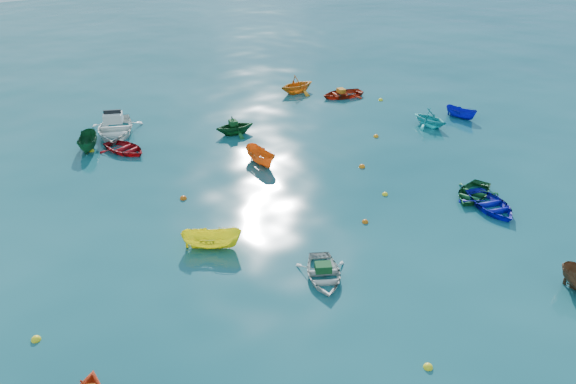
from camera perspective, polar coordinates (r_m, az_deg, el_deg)
ground at (r=26.72m, az=6.61°, el=-4.74°), size 160.00×160.00×0.00m
dinghy_white_near at (r=24.07m, az=3.61°, el=-8.72°), size 3.45×3.71×0.63m
dinghy_blue_se at (r=30.80m, az=19.86°, el=-1.62°), size 3.46×4.02×0.70m
sampan_yellow_mid at (r=26.13m, az=-7.70°, el=-5.64°), size 2.83×2.55×1.08m
dinghy_green_e at (r=31.70m, az=18.19°, el=-0.46°), size 3.63×3.02×0.65m
dinghy_cyan_se at (r=40.77m, az=14.13°, el=6.50°), size 2.41×2.76×1.39m
sampan_orange_n at (r=33.90m, az=-2.76°, el=2.89°), size 1.31×2.89×1.08m
dinghy_green_n at (r=38.36m, az=-5.39°, el=5.88°), size 3.07×2.81×1.37m
dinghy_red_ne at (r=45.84m, az=5.50°, el=9.61°), size 3.91×3.20×0.71m
sampan_blue_far at (r=42.98m, az=17.09°, el=7.22°), size 1.21×2.48×0.92m
dinghy_red_far at (r=36.93m, az=-16.21°, el=3.94°), size 3.12×3.72×0.66m
dinghy_orange_far at (r=46.57m, az=0.91°, el=10.03°), size 3.14×2.74×1.60m
sampan_green_far at (r=37.95m, az=-19.54°, el=4.08°), size 2.33×3.11×1.13m
motorboat_white at (r=39.95m, az=-17.11°, el=5.65°), size 5.39×5.96×1.62m
tarp_green_a at (r=23.87m, az=3.60°, el=-7.65°), size 0.86×0.81×0.34m
tarp_green_b at (r=38.03m, az=-5.59°, el=7.03°), size 0.62×0.74×0.31m
tarp_orange_b at (r=45.63m, az=5.42°, el=10.22°), size 0.66×0.78×0.33m
buoy_ye_a at (r=20.74m, az=14.03°, el=-16.92°), size 0.33×0.33×0.33m
buoy_or_b at (r=28.07m, az=7.83°, el=-3.08°), size 0.32×0.32×0.32m
buoy_ye_b at (r=23.06m, az=-24.21°, el=-13.55°), size 0.35×0.35×0.35m
buoy_or_c at (r=30.43m, az=-10.58°, el=-0.69°), size 0.37×0.37×0.37m
buoy_ye_c at (r=30.77m, az=9.82°, el=-0.28°), size 0.32×0.32×0.32m
buoy_or_d at (r=33.70m, az=7.52°, el=2.52°), size 0.38×0.38×0.38m
buoy_ye_d at (r=37.65m, az=-19.32°, el=3.93°), size 0.35×0.35×0.35m
buoy_or_e at (r=38.20m, az=8.93°, el=5.56°), size 0.35×0.35×0.35m
buoy_ye_e at (r=45.38m, az=9.39°, el=9.17°), size 0.36×0.36×0.36m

